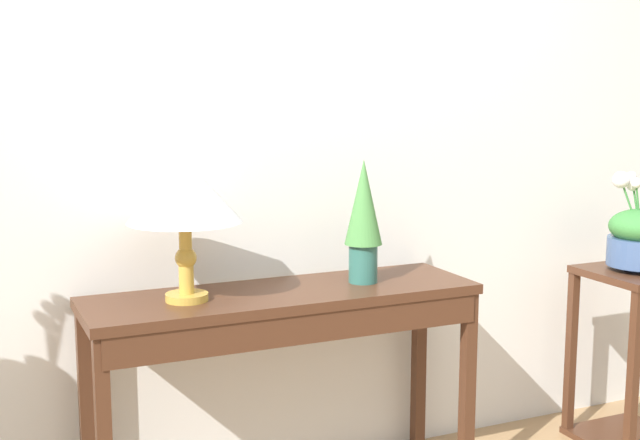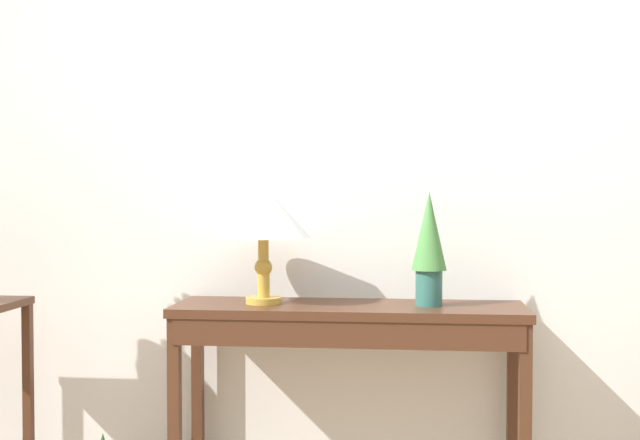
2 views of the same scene
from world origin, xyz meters
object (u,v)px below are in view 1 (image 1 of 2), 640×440
Objects in this scene: table_lamp at (184,194)px; potted_plant_on_console at (363,215)px; console_table at (286,322)px; pedestal_stand_right at (634,358)px.

potted_plant_on_console is at bearing 0.03° from table_lamp.
potted_plant_on_console is (0.65, 0.00, -0.11)m from table_lamp.
console_table is at bearing -175.39° from potted_plant_on_console.
table_lamp is (-0.34, 0.02, 0.46)m from console_table.
console_table is at bearing 175.98° from pedestal_stand_right.
console_table is 2.90× the size of table_lamp.
console_table is 3.09× the size of potted_plant_on_console.
table_lamp is 1.99m from pedestal_stand_right.
table_lamp reaches higher than pedestal_stand_right.
table_lamp is at bearing 175.96° from pedestal_stand_right.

